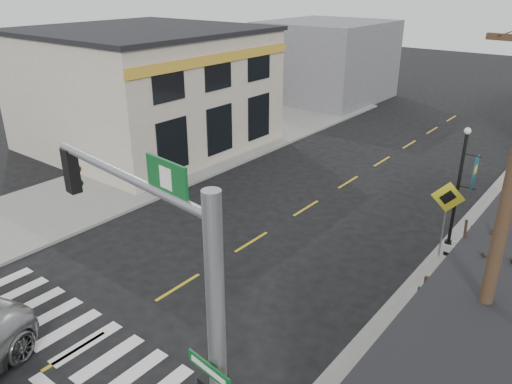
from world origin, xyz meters
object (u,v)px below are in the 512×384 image
Objects in this scene: traffic_signal_pole at (182,314)px; fire_hydrant at (470,312)px; bare_tree at (500,249)px; utility_pole_near at (492,270)px; lamp_post at (461,181)px; guide_sign at (444,314)px.

traffic_signal_pole is 9.92m from fire_hydrant.
bare_tree is 0.56× the size of utility_pole_near.
lamp_post is 0.51× the size of utility_pole_near.
traffic_signal_pole reaches higher than bare_tree.
traffic_signal_pole reaches higher than guide_sign.
guide_sign is 2.71m from fire_hydrant.
lamp_post is 0.91× the size of bare_tree.
traffic_signal_pole is 7.01m from bare_tree.
utility_pole_near reaches higher than traffic_signal_pole.
traffic_signal_pole is at bearing -86.90° from lamp_post.
guide_sign is (2.81, 6.32, -2.44)m from traffic_signal_pole.
bare_tree is (0.85, -2.81, 3.74)m from fire_hydrant.
utility_pole_near reaches higher than lamp_post.
utility_pole_near reaches higher than fire_hydrant.
traffic_signal_pole is 1.32× the size of bare_tree.
fire_hydrant is at bearing 65.83° from guide_sign.
traffic_signal_pole reaches higher than lamp_post.
traffic_signal_pole is at bearing -130.95° from utility_pole_near.
guide_sign is 0.27× the size of utility_pole_near.
bare_tree is at bearing 63.95° from traffic_signal_pole.
guide_sign is 2.68m from bare_tree.
utility_pole_near reaches higher than bare_tree.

